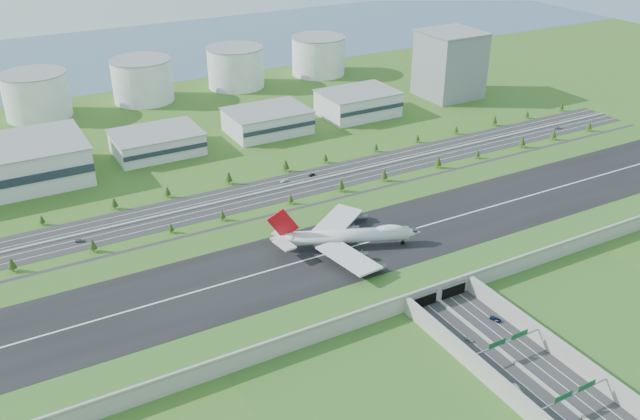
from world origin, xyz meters
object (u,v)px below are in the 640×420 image
boeing_747 (346,236)px  car_7 (284,181)px  car_4 (80,241)px  office_tower (450,65)px  fuel_tank_a (36,95)px  car_2 (495,319)px  car_5 (312,175)px  car_0 (470,340)px  car_1 (516,388)px  car_6 (558,128)px

boeing_747 → car_7: bearing=104.4°
car_4 → car_7: 130.74m
office_tower → fuel_tank_a: bearing=160.2°
car_2 → car_5: size_ratio=1.23×
car_4 → car_5: car_4 is taller
boeing_747 → car_7: boeing_747 is taller
car_4 → car_2: bearing=-116.1°
boeing_747 → car_5: boeing_747 is taller
car_4 → car_5: bearing=-62.5°
office_tower → car_4: (-334.42, -107.93, -26.54)m
office_tower → car_4: size_ratio=11.18×
office_tower → car_0: bearing=-126.9°
car_1 → car_5: car_1 is taller
fuel_tank_a → car_2: 407.00m
car_7 → boeing_747: bearing=-12.8°
car_0 → car_1: 32.59m
car_2 → car_1: bearing=44.4°
office_tower → boeing_747: 293.11m
fuel_tank_a → car_5: 248.37m
office_tower → boeing_747: office_tower is taller
office_tower → car_5: size_ratio=12.57×
car_1 → car_2: 44.98m
car_2 → car_7: size_ratio=1.18×
car_0 → car_2: bearing=-0.3°
boeing_747 → car_0: bearing=-58.4°
car_0 → car_5: 184.15m
car_1 → car_7: 215.47m
boeing_747 → car_5: bearing=93.7°
car_2 → car_5: 176.94m
car_0 → boeing_747: bearing=81.9°
car_5 → car_7: (-20.14, 0.27, -0.06)m
car_2 → office_tower: bearing=-138.5°
car_1 → car_0: bearing=94.3°
car_1 → car_7: car_1 is taller
office_tower → car_5: bearing=-153.4°
car_4 → car_5: 150.73m
car_2 → car_0: bearing=3.0°
car_2 → car_7: car_2 is taller
car_4 → office_tower: bearing=-50.5°
car_5 → car_0: bearing=-21.7°
car_5 → car_6: (206.78, -14.58, 0.09)m
car_1 → car_6: size_ratio=0.88×
boeing_747 → car_0: (12.66, -81.44, -14.02)m
car_6 → car_7: (-226.92, 14.85, -0.16)m
car_5 → car_6: 207.29m
car_1 → office_tower: bearing=67.2°
fuel_tank_a → car_4: bearing=-93.7°
car_1 → car_2: car_1 is taller
boeing_747 → car_6: (241.80, 86.76, -13.86)m
car_4 → boeing_747: bearing=-105.2°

